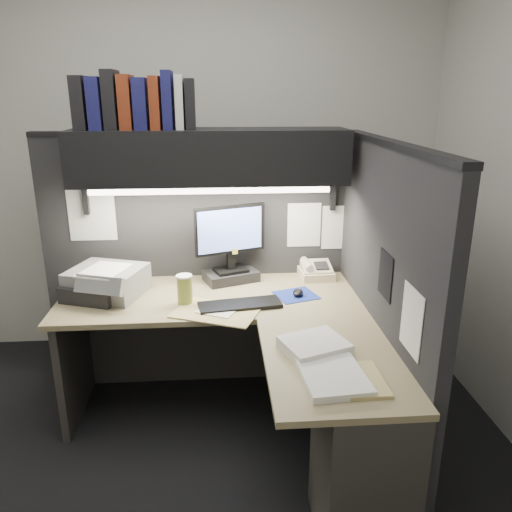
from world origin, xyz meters
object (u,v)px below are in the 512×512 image
keyboard (240,305)px  overhead_shelf (210,156)px  monitor (231,252)px  printer (107,281)px  telephone (316,271)px  coffee_cup (185,290)px  notebook_stack (95,290)px  desk (276,391)px

keyboard → overhead_shelf: bearing=102.7°
monitor → printer: monitor is taller
telephone → coffee_cup: (-0.80, -0.36, 0.04)m
telephone → coffee_cup: bearing=-159.3°
overhead_shelf → notebook_stack: 1.00m
telephone → notebook_stack: 1.33m
overhead_shelf → telephone: (0.65, 0.06, -0.73)m
notebook_stack → monitor: bearing=15.6°
notebook_stack → printer: bearing=42.7°
desk → monitor: (-0.19, 0.79, 0.48)m
overhead_shelf → monitor: overhead_shelf is taller
overhead_shelf → notebook_stack: overhead_shelf is taller
overhead_shelf → notebook_stack: (-0.67, -0.18, -0.72)m
desk → keyboard: 0.51m
keyboard → telephone: size_ratio=2.13×
telephone → monitor: bearing=179.2°
keyboard → notebook_stack: (-0.81, 0.18, 0.04)m
keyboard → printer: (-0.75, 0.24, 0.07)m
printer → coffee_cup: bearing=-2.0°
overhead_shelf → keyboard: bearing=-68.3°
keyboard → coffee_cup: coffee_cup is taller
printer → notebook_stack: (-0.06, -0.05, -0.03)m
desk → keyboard: keyboard is taller
overhead_shelf → telephone: overhead_shelf is taller
monitor → desk: bearing=-96.5°
desk → coffee_cup: 0.74m
desk → notebook_stack: 1.17m
coffee_cup → printer: printer is taller
desk → monitor: monitor is taller
overhead_shelf → desk: bearing=-68.2°
overhead_shelf → notebook_stack: bearing=-164.9°
monitor → keyboard: monitor is taller
printer → notebook_stack: printer is taller
overhead_shelf → telephone: 0.98m
desk → printer: (-0.91, 0.63, 0.37)m
keyboard → desk: bearing=-77.1°
coffee_cup → printer: bearing=159.3°
telephone → coffee_cup: size_ratio=1.35×
desk → notebook_stack: (-0.97, 0.57, 0.33)m
monitor → keyboard: (0.04, -0.40, -0.18)m
telephone → printer: 1.27m
desk → printer: size_ratio=4.32×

